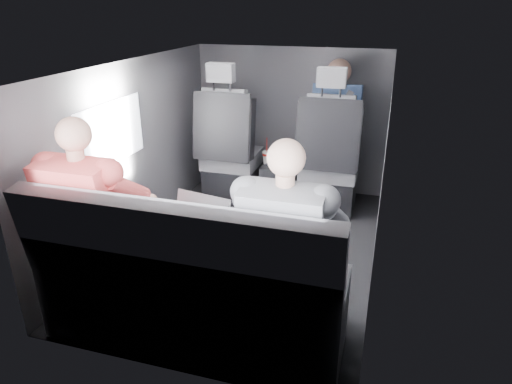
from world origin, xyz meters
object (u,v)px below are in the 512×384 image
(passenger_rear_left, at_px, (100,218))
(passenger_rear_right, at_px, (288,246))
(front_seat_left, at_px, (230,158))
(front_seat_right, at_px, (329,168))
(rear_bench, at_px, (191,293))
(water_bottle, at_px, (287,159))
(soda_cup, at_px, (267,157))
(center_console, at_px, (279,182))
(passenger_front_right, at_px, (336,120))
(laptop_black, at_px, (290,228))
(laptop_white, at_px, (109,206))
(laptop_silver, at_px, (209,220))

(passenger_rear_left, relative_size, passenger_rear_right, 1.02)
(front_seat_left, relative_size, passenger_rear_right, 1.06)
(front_seat_right, relative_size, passenger_rear_right, 1.06)
(front_seat_right, height_order, rear_bench, front_seat_right)
(water_bottle, bearing_deg, soda_cup, 167.10)
(center_console, relative_size, passenger_rear_left, 0.40)
(center_console, xyz_separation_m, passenger_rear_left, (-0.57, -1.85, 0.42))
(soda_cup, distance_m, passenger_front_right, 0.69)
(water_bottle, distance_m, laptop_black, 1.60)
(soda_cup, distance_m, passenger_rear_right, 1.87)
(front_seat_right, height_order, passenger_front_right, passenger_front_right)
(laptop_black, relative_size, passenger_front_right, 0.47)
(rear_bench, xyz_separation_m, laptop_white, (-0.59, 0.23, 0.32))
(front_seat_right, xyz_separation_m, center_console, (-0.45, 0.04, -0.20))
(front_seat_right, bearing_deg, water_bottle, -166.07)
(front_seat_left, bearing_deg, center_console, 5.07)
(soda_cup, height_order, laptop_black, laptop_black)
(front_seat_left, height_order, passenger_rear_right, front_seat_left)
(front_seat_left, bearing_deg, front_seat_right, 0.00)
(laptop_black, bearing_deg, front_seat_right, 90.50)
(front_seat_left, distance_m, soda_cup, 0.36)
(passenger_front_right, bearing_deg, center_console, -154.30)
(water_bottle, xyz_separation_m, laptop_white, (-0.69, -1.58, 0.16))
(center_console, bearing_deg, rear_bench, -90.00)
(passenger_rear_right, bearing_deg, passenger_rear_left, -179.98)
(front_seat_left, xyz_separation_m, rear_bench, (0.45, -1.90, -0.09))
(soda_cup, height_order, passenger_front_right, passenger_front_right)
(rear_bench, relative_size, laptop_black, 3.95)
(front_seat_right, distance_m, water_bottle, 0.37)
(passenger_rear_left, bearing_deg, passenger_front_right, 63.70)
(water_bottle, bearing_deg, center_console, 128.27)
(rear_bench, distance_m, passenger_rear_right, 0.59)
(rear_bench, relative_size, passenger_rear_left, 1.32)
(center_console, distance_m, laptop_white, 1.86)
(water_bottle, relative_size, laptop_white, 0.40)
(front_seat_right, xyz_separation_m, laptop_silver, (-0.43, -1.67, 0.23))
(rear_bench, relative_size, passenger_rear_right, 1.35)
(soda_cup, xyz_separation_m, laptop_white, (-0.50, -1.63, 0.17))
(laptop_white, relative_size, passenger_rear_right, 0.34)
(water_bottle, distance_m, laptop_white, 1.74)
(center_console, relative_size, laptop_white, 1.18)
(front_seat_right, bearing_deg, laptop_black, -89.50)
(center_console, height_order, passenger_rear_left, passenger_rear_left)
(laptop_silver, height_order, passenger_rear_left, passenger_rear_left)
(laptop_silver, bearing_deg, water_bottle, 87.25)
(front_seat_right, relative_size, water_bottle, 7.82)
(laptop_black, bearing_deg, soda_cup, 109.25)
(laptop_white, xyz_separation_m, laptop_black, (1.06, 0.03, -0.00))
(passenger_rear_left, bearing_deg, passenger_rear_right, 0.02)
(water_bottle, distance_m, passenger_rear_right, 1.77)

